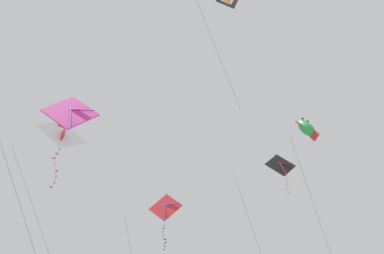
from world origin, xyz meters
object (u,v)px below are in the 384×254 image
object	(u,v)px
kite_diamond_highest	(165,208)
kite_diamond_mid_left	(70,113)
kite_delta_low_drifter	(62,135)
kite_diamond_far_centre	(280,166)
kite_fish_near_right	(307,128)

from	to	relation	value
kite_diamond_highest	kite_diamond_mid_left	distance (m)	13.27
kite_diamond_mid_left	kite_delta_low_drifter	bearing A→B (deg)	-97.81
kite_delta_low_drifter	kite_diamond_mid_left	distance (m)	5.02
kite_delta_low_drifter	kite_diamond_far_centre	size ratio (longest dim) A/B	0.76
kite_fish_near_right	kite_delta_low_drifter	bearing A→B (deg)	-29.31
kite_diamond_highest	kite_diamond_mid_left	size ratio (longest dim) A/B	0.86
kite_diamond_far_centre	kite_diamond_highest	distance (m)	8.22
kite_diamond_far_centre	kite_diamond_highest	xyz separation A→B (m)	(3.09, -7.60, -0.62)
kite_delta_low_drifter	kite_diamond_highest	size ratio (longest dim) A/B	0.82
kite_diamond_highest	kite_delta_low_drifter	bearing A→B (deg)	57.53
kite_delta_low_drifter	kite_fish_near_right	world-z (taller)	kite_fish_near_right
kite_fish_near_right	kite_diamond_mid_left	distance (m)	13.79
kite_diamond_mid_left	kite_diamond_highest	bearing A→B (deg)	-133.66
kite_fish_near_right	kite_diamond_far_centre	size ratio (longest dim) A/B	0.86
kite_diamond_far_centre	kite_diamond_mid_left	world-z (taller)	kite_diamond_far_centre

